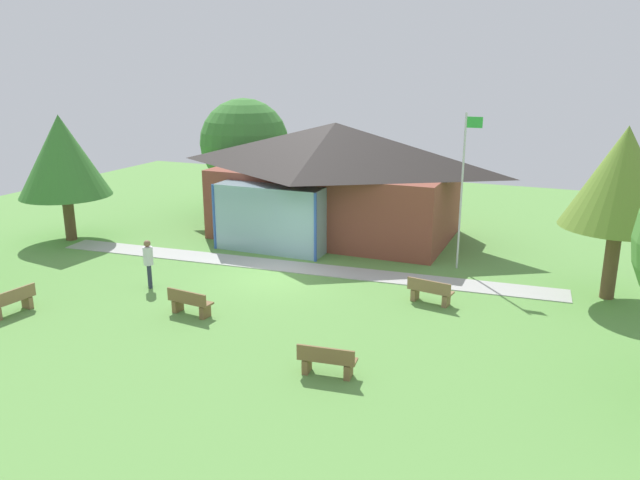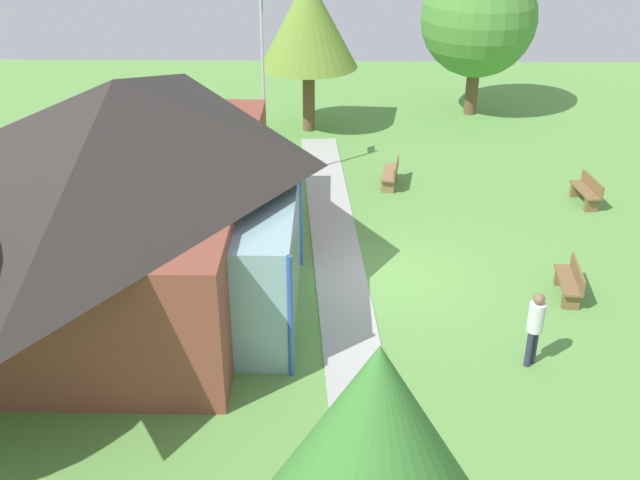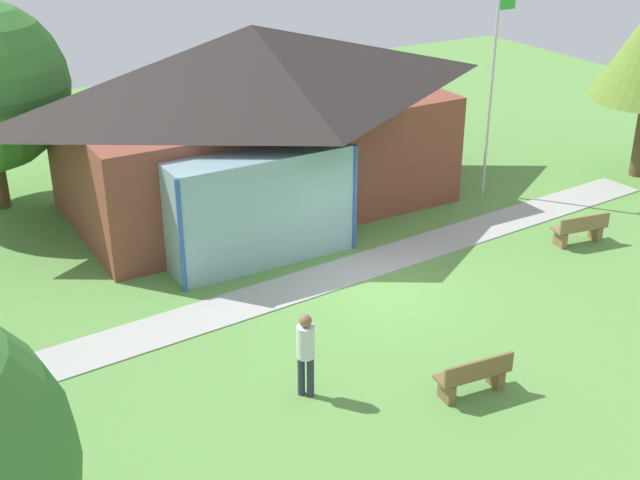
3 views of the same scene
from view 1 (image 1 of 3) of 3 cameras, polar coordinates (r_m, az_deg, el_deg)
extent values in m
plane|color=#609947|center=(23.17, -3.88, -3.37)|extent=(44.00, 44.00, 0.00)
cube|color=brown|center=(28.42, 1.39, 3.56)|extent=(10.39, 5.85, 3.12)
pyramid|color=#2D2826|center=(27.99, 1.42, 8.71)|extent=(11.39, 6.85, 2.03)
cube|color=#8CB2BF|center=(25.96, -4.67, 1.97)|extent=(4.68, 1.20, 2.81)
cylinder|color=#3359B2|center=(26.59, -9.75, 2.12)|extent=(0.12, 0.12, 2.81)
cylinder|color=#3359B2|center=(24.46, -0.44, 1.15)|extent=(0.12, 0.12, 2.81)
cube|color=#ADADA8|center=(24.17, -2.63, -2.48)|extent=(20.44, 2.84, 0.03)
cylinder|color=silver|center=(23.87, 12.92, 4.26)|extent=(0.08, 0.08, 5.96)
cube|color=green|center=(23.45, 14.05, 10.49)|extent=(0.60, 0.02, 0.40)
cube|color=brown|center=(15.93, 0.69, -10.88)|extent=(1.54, 0.61, 0.06)
cube|color=brown|center=(16.18, -1.23, -11.44)|extent=(0.20, 0.42, 0.39)
cube|color=brown|center=(15.92, 2.64, -11.94)|extent=(0.20, 0.42, 0.39)
cube|color=brown|center=(15.67, 0.50, -10.50)|extent=(1.50, 0.23, 0.36)
cube|color=olive|center=(20.79, 10.18, -4.57)|extent=(1.55, 0.67, 0.06)
cube|color=olive|center=(21.07, 8.75, -4.96)|extent=(0.22, 0.42, 0.39)
cube|color=olive|center=(20.70, 11.56, -5.49)|extent=(0.22, 0.42, 0.39)
cube|color=olive|center=(20.55, 10.00, -4.18)|extent=(1.49, 0.30, 0.36)
cube|color=olive|center=(21.91, -26.62, -4.99)|extent=(0.61, 1.54, 0.06)
cube|color=olive|center=(22.27, -25.38, -5.20)|extent=(0.42, 0.21, 0.39)
cube|color=olive|center=(21.69, -26.40, -4.58)|extent=(0.24, 1.50, 0.36)
cube|color=brown|center=(19.96, -11.83, -5.53)|extent=(1.54, 0.58, 0.06)
cube|color=brown|center=(20.40, -12.98, -5.90)|extent=(0.20, 0.41, 0.39)
cube|color=brown|center=(19.73, -10.55, -6.52)|extent=(0.20, 0.41, 0.39)
cube|color=brown|center=(19.76, -12.21, -5.13)|extent=(1.50, 0.20, 0.36)
cylinder|color=#2D3347|center=(22.59, -15.41, -3.29)|extent=(0.14, 0.14, 0.85)
cylinder|color=#2D3347|center=(22.76, -15.46, -3.15)|extent=(0.14, 0.14, 0.85)
cylinder|color=silver|center=(22.45, -15.58, -1.41)|extent=(0.34, 0.34, 0.65)
sphere|color=#846047|center=(22.33, -15.66, -0.32)|extent=(0.24, 0.24, 0.24)
cylinder|color=brown|center=(29.88, -22.11, 1.91)|extent=(0.48, 0.48, 2.02)
cone|color=#3D7F33|center=(29.39, -22.68, 7.18)|extent=(3.94, 3.94, 3.55)
cylinder|color=brown|center=(34.37, -6.83, 4.45)|extent=(0.52, 0.52, 1.75)
sphere|color=#3D7F33|center=(33.95, -6.98, 8.86)|extent=(4.76, 4.76, 4.76)
cylinder|color=brown|center=(22.83, 25.25, -1.92)|extent=(0.46, 0.46, 2.48)
cone|color=olive|center=(22.20, 26.13, 5.22)|extent=(3.67, 3.67, 3.30)
camera|label=2|loc=(33.91, -30.59, 17.36)|focal=42.30mm
camera|label=3|loc=(20.60, -54.86, 14.27)|focal=46.97mm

